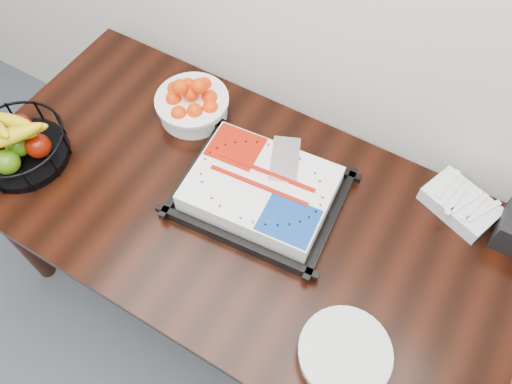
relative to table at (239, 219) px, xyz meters
The scene contains 6 objects.
table is the anchor object (origin of this frame).
cake_tray 0.16m from the table, 53.11° to the left, with size 0.53×0.43×0.10m.
tangerine_bowl 0.45m from the table, 143.76° to the left, with size 0.26×0.26×0.16m.
fruit_basket 0.77m from the table, 164.45° to the right, with size 0.32×0.32×0.17m.
plate_stack 0.57m from the table, 27.67° to the right, with size 0.25×0.25×0.06m.
fork_bag 0.71m from the table, 30.00° to the left, with size 0.26×0.21×0.06m.
Camera 1 is at (0.46, 1.34, 2.13)m, focal length 35.00 mm.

